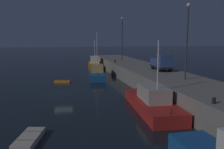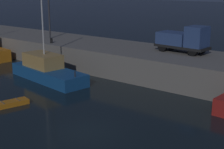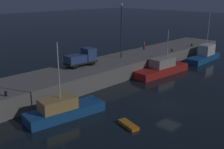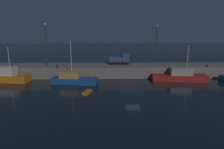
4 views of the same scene
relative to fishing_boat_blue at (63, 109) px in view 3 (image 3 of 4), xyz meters
name	(u,v)px [view 3 (image 3 of 4)]	position (x,y,z in m)	size (l,w,h in m)	color
ground_plane	(170,106)	(10.84, -6.69, -0.92)	(320.00, 320.00, 0.00)	black
pier_quay	(92,73)	(10.84, 7.40, 0.31)	(70.09, 7.62, 2.45)	gray
fishing_boat_blue	(63,109)	(0.00, 0.00, 0.00)	(9.19, 3.94, 8.39)	#195193
fishing_boat_white	(204,55)	(35.45, 1.14, 0.19)	(10.03, 2.89, 9.34)	#195193
fishing_boat_orange	(161,68)	(21.58, 2.06, 0.02)	(11.29, 4.22, 7.28)	red
rowboat_white_mid	(128,125)	(3.34, -6.54, -0.74)	(1.56, 2.77, 0.39)	orange
lamp_post_east	(121,27)	(17.93, 7.84, 6.76)	(0.44, 0.44, 9.07)	#38383D
utility_truck	(82,58)	(9.74, 8.47, 2.79)	(5.21, 2.36, 2.60)	black
dockworker	(144,45)	(26.13, 9.30, 2.47)	(0.41, 0.41, 1.66)	black
bollard_west	(172,50)	(28.37, 4.33, 1.77)	(0.28, 0.28, 0.48)	black
bollard_central	(6,94)	(-4.20, 4.49, 1.80)	(0.28, 0.28, 0.54)	black
bollard_east	(192,45)	(35.95, 4.33, 1.78)	(0.28, 0.28, 0.50)	black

